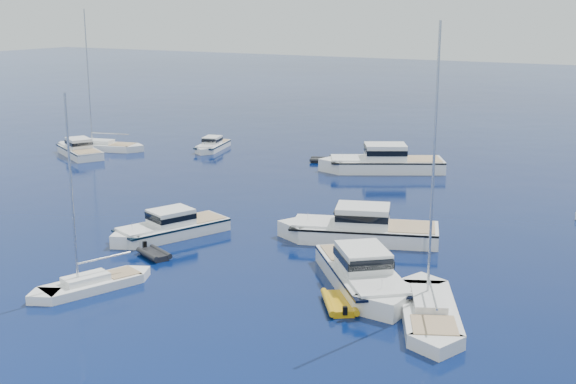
% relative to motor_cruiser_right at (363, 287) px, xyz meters
% --- Properties ---
extents(ground, '(400.00, 400.00, 0.00)m').
position_rel_motor_cruiser_right_xyz_m(ground, '(-9.29, -14.85, 0.00)').
color(ground, navy).
rests_on(ground, ground).
extents(motor_cruiser_right, '(10.14, 11.17, 3.04)m').
position_rel_motor_cruiser_right_xyz_m(motor_cruiser_right, '(0.00, 0.00, 0.00)').
color(motor_cruiser_right, silver).
rests_on(motor_cruiser_right, ground).
extents(motor_cruiser_left, '(6.38, 10.15, 2.56)m').
position_rel_motor_cruiser_right_xyz_m(motor_cruiser_left, '(-16.34, 2.49, 0.00)').
color(motor_cruiser_left, white).
rests_on(motor_cruiser_left, ground).
extents(motor_cruiser_centre, '(12.84, 7.62, 3.23)m').
position_rel_motor_cruiser_right_xyz_m(motor_cruiser_centre, '(-4.03, 8.41, 0.00)').
color(motor_cruiser_centre, silver).
rests_on(motor_cruiser_centre, ground).
extents(motor_cruiser_far_l, '(9.87, 7.23, 2.53)m').
position_rel_motor_cruiser_right_xyz_m(motor_cruiser_far_l, '(-43.94, 21.88, 0.00)').
color(motor_cruiser_far_l, white).
rests_on(motor_cruiser_far_l, ground).
extents(motor_cruiser_distant, '(13.75, 10.04, 3.52)m').
position_rel_motor_cruiser_right_xyz_m(motor_cruiser_distant, '(-11.37, 30.69, 0.00)').
color(motor_cruiser_distant, white).
rests_on(motor_cruiser_distant, ground).
extents(motor_cruiser_horizon, '(4.07, 7.84, 1.97)m').
position_rel_motor_cruiser_right_xyz_m(motor_cruiser_horizon, '(-32.92, 31.84, 0.00)').
color(motor_cruiser_horizon, silver).
rests_on(motor_cruiser_horizon, ground).
extents(sailboat_fore, '(4.93, 8.45, 12.09)m').
position_rel_motor_cruiser_right_xyz_m(sailboat_fore, '(-13.87, -8.09, 0.00)').
color(sailboat_fore, white).
rests_on(sailboat_fore, ground).
extents(sailboat_mid_r, '(7.08, 11.18, 16.12)m').
position_rel_motor_cruiser_right_xyz_m(sailboat_mid_r, '(4.88, -2.48, 0.00)').
color(sailboat_mid_r, silver).
rests_on(sailboat_mid_r, ground).
extents(sailboat_far_l, '(11.56, 5.62, 16.44)m').
position_rel_motor_cruiser_right_xyz_m(sailboat_far_l, '(-44.18, 25.74, 0.00)').
color(sailboat_far_l, white).
rests_on(sailboat_far_l, ground).
extents(tender_yellow, '(3.71, 4.14, 0.95)m').
position_rel_motor_cruiser_right_xyz_m(tender_yellow, '(0.04, -3.40, 0.00)').
color(tender_yellow, '#C68F0B').
rests_on(tender_yellow, ground).
extents(tender_grey_near, '(3.16, 2.59, 0.95)m').
position_rel_motor_cruiser_right_xyz_m(tender_grey_near, '(-14.36, -1.69, 0.00)').
color(tender_grey_near, black).
rests_on(tender_grey_near, ground).
extents(tender_grey_far, '(3.68, 2.81, 0.95)m').
position_rel_motor_cruiser_right_xyz_m(tender_grey_far, '(-18.41, 31.90, 0.00)').
color(tender_grey_far, black).
rests_on(tender_grey_far, ground).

